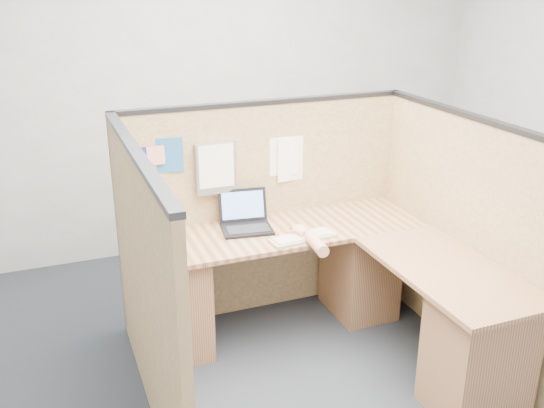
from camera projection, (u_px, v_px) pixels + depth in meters
name	position (u px, v px, depth m)	size (l,w,h in m)	color
floor	(324.00, 381.00, 3.66)	(5.00, 5.00, 0.00)	#21262F
wall_back	(212.00, 89.00, 5.13)	(5.00, 5.00, 0.00)	#9A9D9F
cubicle_partitions	(298.00, 238.00, 3.76)	(2.06, 1.83, 1.53)	brown
l_desk	(332.00, 297.00, 3.83)	(1.95, 1.75, 0.73)	brown
laptop	(244.00, 219.00, 4.01)	(0.35, 0.35, 0.23)	black
keyboard	(302.00, 238.00, 3.83)	(0.44, 0.19, 0.03)	tan
mouse	(299.00, 233.00, 3.88)	(0.11, 0.07, 0.05)	silver
hand_forearm	(311.00, 239.00, 3.75)	(0.12, 0.41, 0.09)	tan
blue_poster	(170.00, 155.00, 3.85)	(0.17, 0.00, 0.23)	#215A9A
american_flag	(147.00, 158.00, 3.79)	(0.19, 0.01, 0.33)	olive
file_holder	(215.00, 168.00, 3.96)	(0.27, 0.05, 0.34)	slate
paper_left	(293.00, 159.00, 4.18)	(0.24, 0.00, 0.31)	white
paper_right	(284.00, 156.00, 4.15)	(0.21, 0.00, 0.27)	white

